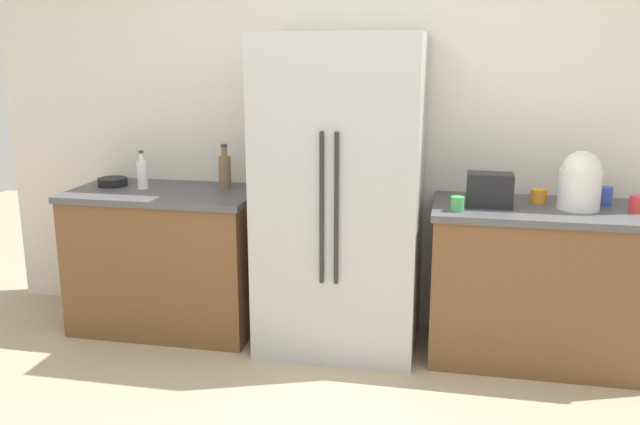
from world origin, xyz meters
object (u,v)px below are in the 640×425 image
at_px(cup_b, 637,204).
at_px(bowl_a, 113,182).
at_px(bottle_b, 142,174).
at_px(cup_c, 457,204).
at_px(cup_a, 605,196).
at_px(rice_cooker, 580,181).
at_px(toaster, 490,190).
at_px(cup_d, 538,196).
at_px(refrigerator, 341,195).
at_px(bottle_a, 225,171).

relative_size(cup_b, bowl_a, 0.48).
relative_size(bottle_b, cup_c, 3.02).
distance_m(cup_a, cup_b, 0.21).
bearing_deg(rice_cooker, bowl_a, 178.48).
bearing_deg(toaster, cup_d, 28.72).
relative_size(rice_cooker, cup_c, 4.04).
bearing_deg(cup_c, cup_d, 33.68).
height_order(cup_d, bowl_a, cup_d).
distance_m(cup_b, cup_d, 0.52).
height_order(bottle_b, cup_d, bottle_b).
xyz_separation_m(toaster, cup_b, (0.78, 0.02, -0.05)).
distance_m(rice_cooker, bowl_a, 2.84).
distance_m(refrigerator, toaster, 0.85).
distance_m(bottle_b, cup_c, 1.96).
relative_size(cup_c, cup_d, 0.86).
bearing_deg(cup_b, bottle_a, 176.33).
xyz_separation_m(bottle_a, bowl_a, (-0.74, -0.06, -0.09)).
distance_m(bottle_a, cup_a, 2.26).
height_order(rice_cooker, bottle_a, rice_cooker).
distance_m(cup_b, cup_c, 0.97).
relative_size(toaster, cup_c, 3.16).
relative_size(cup_b, cup_d, 0.97).
bearing_deg(bowl_a, bottle_b, -10.99).
bearing_deg(cup_a, bottle_b, -177.69).
xyz_separation_m(refrigerator, cup_c, (0.67, -0.16, 0.02)).
bearing_deg(cup_c, bottle_a, 167.53).
height_order(refrigerator, bottle_b, refrigerator).
relative_size(toaster, bottle_a, 0.89).
height_order(toaster, rice_cooker, rice_cooker).
height_order(cup_a, cup_b, cup_a).
height_order(refrigerator, cup_d, refrigerator).
height_order(toaster, cup_b, toaster).
xyz_separation_m(bottle_b, bowl_a, (-0.23, 0.05, -0.07)).
xyz_separation_m(refrigerator, cup_d, (1.13, 0.14, 0.02)).
bearing_deg(cup_d, rice_cooker, -30.80).
height_order(refrigerator, bottle_a, refrigerator).
distance_m(bottle_a, cup_c, 1.48).
relative_size(bottle_a, bottle_b, 1.17).
xyz_separation_m(toaster, cup_a, (0.65, 0.18, -0.04)).
bearing_deg(refrigerator, bowl_a, 176.24).
bearing_deg(toaster, cup_c, -139.34).
bearing_deg(bottle_b, cup_c, -6.27).
relative_size(rice_cooker, bowl_a, 1.71).
xyz_separation_m(bottle_b, cup_c, (1.95, -0.21, -0.05)).
height_order(bottle_a, bottle_b, bottle_a).
bearing_deg(bottle_a, bowl_a, -175.45).
relative_size(cup_a, cup_b, 1.14).
height_order(bottle_b, cup_c, bottle_b).
height_order(toaster, cup_c, toaster).
relative_size(toaster, bottle_b, 1.05).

